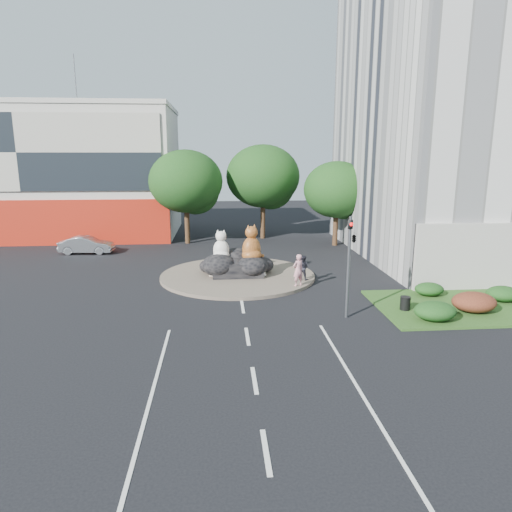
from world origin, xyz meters
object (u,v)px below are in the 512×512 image
Objects in this scene: cat_tabby at (251,243)px; kitten_white at (263,271)px; parked_car at (86,245)px; litter_bin at (405,303)px; pedestrian_pink at (298,270)px; cat_white at (221,245)px; kitten_calico at (213,270)px; pedestrian_dark at (303,268)px.

kitten_white is at bearing -73.34° from cat_tabby.
litter_bin is (20.04, -15.71, -0.24)m from parked_car.
parked_car is (-15.31, 11.24, -0.46)m from pedestrian_pink.
cat_white is 3.17m from kitten_white.
kitten_calico is at bearing 161.87° from cat_tabby.
kitten_calico is (-0.57, -0.91, -1.45)m from cat_white.
pedestrian_dark is at bearing 125.88° from litter_bin.
litter_bin is at bearing 109.11° from pedestrian_pink.
kitten_calico is at bearing -128.08° from parked_car.
pedestrian_pink reaches higher than litter_bin.
kitten_calico is 5.71m from pedestrian_dark.
cat_white reaches higher than pedestrian_dark.
parked_car is at bearing -63.86° from pedestrian_pink.
pedestrian_dark is at bearing -118.89° from parked_car.
cat_tabby is at bearing -75.78° from pedestrian_pink.
kitten_calico is 0.60× the size of pedestrian_dark.
pedestrian_dark is (5.62, -0.95, 0.31)m from kitten_calico.
kitten_white is 2.63m from pedestrian_dark.
pedestrian_pink is at bearing 136.68° from litter_bin.
kitten_calico is at bearing -114.47° from cat_white.
cat_white is 2.96× the size of litter_bin.
pedestrian_pink is at bearing -123.17° from parked_car.
cat_white is 1.81m from kitten_calico.
cat_white is 12.11m from litter_bin.
cat_tabby is at bearing 19.47° from kitten_calico.
pedestrian_dark is 0.36× the size of parked_car.
pedestrian_dark is (3.10, -1.53, -1.33)m from cat_tabby.
parked_car reaches higher than kitten_calico.
litter_bin is at bearing -76.19° from cat_tabby.
litter_bin is at bearing -31.96° from cat_white.
cat_tabby is at bearing 134.87° from litter_bin.
cat_tabby is 1.25× the size of pedestrian_pink.
kitten_calico is 0.48× the size of pedestrian_pink.
pedestrian_pink is (1.89, -2.26, 0.58)m from kitten_white.
cat_white reaches higher than litter_bin.
cat_tabby is at bearing -2.01° from cat_white.
pedestrian_dark reaches higher than kitten_white.
pedestrian_dark is (0.54, 1.33, -0.19)m from pedestrian_pink.
parked_car is at bearing 151.03° from cat_white.
cat_tabby reaches higher than parked_car.
pedestrian_pink is at bearing -27.65° from cat_white.
pedestrian_dark is at bearing -3.06° from kitten_calico.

